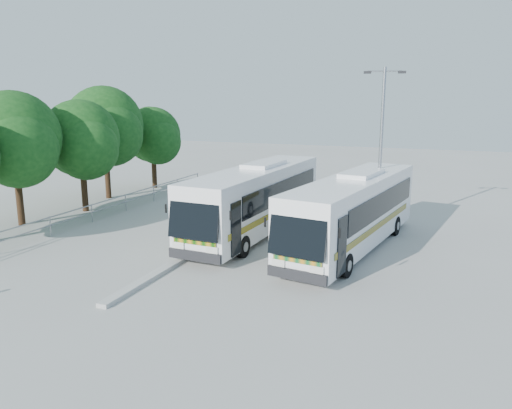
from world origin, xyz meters
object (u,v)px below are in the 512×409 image
at_px(tree_far_b, 15,138).
at_px(tree_far_c, 82,139).
at_px(tree_far_e, 153,135).
at_px(coach_adjacent, 353,210).
at_px(tree_far_d, 105,125).
at_px(lamppost, 381,143).
at_px(coach_main, 256,198).

height_order(tree_far_b, tree_far_c, tree_far_b).
bearing_deg(tree_far_e, coach_adjacent, -30.93).
distance_m(tree_far_d, lamppost, 17.88).
relative_size(tree_far_c, coach_main, 0.55).
bearing_deg(tree_far_b, coach_adjacent, 7.43).
relative_size(tree_far_b, coach_main, 0.59).
xyz_separation_m(tree_far_b, lamppost, (17.49, 5.74, -0.15)).
height_order(tree_far_c, tree_far_d, tree_far_d).
relative_size(tree_far_e, lamppost, 0.74).
height_order(tree_far_c, coach_adjacent, tree_far_c).
bearing_deg(lamppost, coach_adjacent, -112.29).
distance_m(tree_far_d, coach_adjacent, 18.29).
xyz_separation_m(tree_far_e, lamppost, (17.10, -6.36, 0.53)).
relative_size(tree_far_d, tree_far_e, 1.24).
bearing_deg(lamppost, tree_far_b, -174.76).
xyz_separation_m(tree_far_b, tree_far_d, (-0.30, 7.60, 0.25)).
bearing_deg(coach_adjacent, tree_far_c, -177.10).
bearing_deg(tree_far_c, tree_far_d, 107.83).
distance_m(tree_far_b, lamppost, 18.41).
bearing_deg(tree_far_d, coach_main, -20.57).
xyz_separation_m(tree_far_c, lamppost, (16.59, 1.84, 0.15)).
distance_m(tree_far_c, tree_far_d, 3.93).
distance_m(tree_far_b, tree_far_d, 7.61).
xyz_separation_m(tree_far_b, coach_adjacent, (16.90, 2.20, -2.84)).
distance_m(tree_far_d, coach_main, 13.50).
bearing_deg(lamppost, tree_far_d, 161.10).
bearing_deg(coach_main, coach_adjacent, -5.85).
bearing_deg(tree_far_b, tree_far_c, 77.09).
bearing_deg(tree_far_d, tree_far_b, -87.77).
bearing_deg(coach_adjacent, lamppost, 89.58).
height_order(tree_far_b, coach_adjacent, tree_far_b).
xyz_separation_m(tree_far_e, coach_main, (11.63, -9.12, -2.11)).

